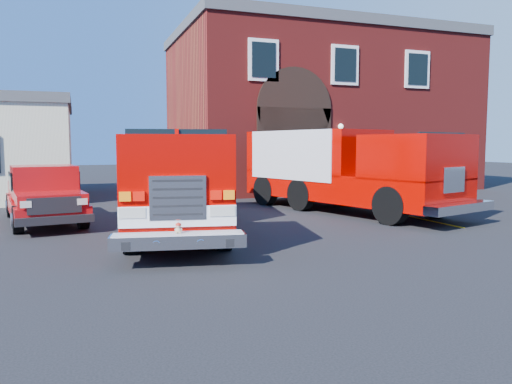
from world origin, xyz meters
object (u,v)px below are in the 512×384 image
object	(u,v)px
fire_engine	(177,180)
fire_station	(315,111)
pickup_truck	(44,196)
secondary_truck	(344,167)

from	to	relation	value
fire_engine	fire_station	bearing A→B (deg)	49.69
fire_engine	pickup_truck	distance (m)	4.44
pickup_truck	secondary_truck	size ratio (longest dim) A/B	0.60
fire_station	pickup_truck	xyz separation A→B (m)	(-13.70, -9.37, -3.43)
secondary_truck	fire_engine	bearing A→B (deg)	-163.31
fire_station	pickup_truck	distance (m)	16.95
secondary_truck	pickup_truck	bearing A→B (deg)	175.81
fire_station	fire_engine	bearing A→B (deg)	-130.31
fire_station	secondary_truck	xyz separation A→B (m)	(-3.86, -10.09, -2.69)
fire_station	fire_engine	distance (m)	15.97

